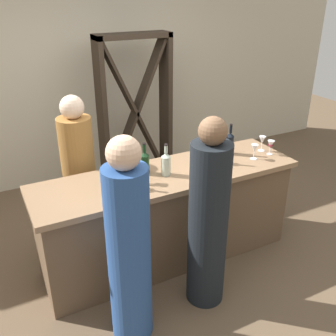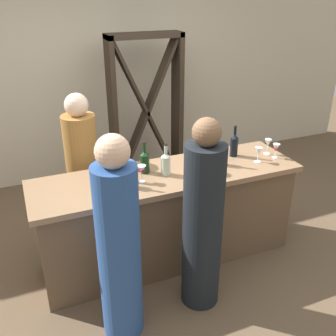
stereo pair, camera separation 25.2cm
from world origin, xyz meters
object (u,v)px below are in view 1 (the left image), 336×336
wine_bottle_center_dark_green (145,162)px  water_pitcher (200,161)px  wine_bottle_far_right_near_black (230,143)px  wine_bottle_leftmost_olive_green (113,169)px  wine_glass_near_center (271,145)px  wine_glass_near_right (143,171)px  wine_bottle_second_right_clear_pale (166,163)px  person_center_guest (129,250)px  wine_rack (135,113)px  person_right_guest (80,179)px  wine_glass_near_left (254,149)px  person_left_guest (208,222)px  wine_bottle_rightmost_amber_brown (211,149)px  wine_bottle_second_left_olive_green (127,176)px  wine_glass_far_left (262,141)px

wine_bottle_center_dark_green → water_pitcher: 0.49m
wine_bottle_center_dark_green → wine_bottle_far_right_near_black: 0.92m
wine_bottle_leftmost_olive_green → wine_bottle_center_dark_green: bearing=2.8°
wine_glass_near_center → wine_glass_near_right: size_ratio=0.94×
wine_bottle_second_right_clear_pale → water_pitcher: size_ratio=1.49×
water_pitcher → person_center_guest: 1.12m
wine_glass_near_center → person_center_guest: (-1.73, -0.59, -0.25)m
wine_rack → wine_glass_near_center: wine_rack is taller
person_right_guest → wine_glass_near_left: bearing=66.5°
wine_bottle_center_dark_green → person_left_guest: person_left_guest is taller
wine_bottle_center_dark_green → wine_bottle_far_right_near_black: bearing=1.3°
wine_bottle_rightmost_amber_brown → water_pitcher: (-0.19, -0.11, -0.03)m
wine_bottle_rightmost_amber_brown → wine_glass_near_center: 0.63m
wine_rack → wine_bottle_second_left_olive_green: size_ratio=6.74×
person_center_guest → wine_bottle_leftmost_olive_green: bearing=-11.2°
wine_glass_near_left → person_left_guest: 1.02m
wine_glass_far_left → wine_bottle_far_right_near_black: bearing=165.6°
wine_rack → wine_bottle_far_right_near_black: bearing=-77.0°
person_center_guest → wine_rack: bearing=-22.2°
wine_glass_near_center → person_right_guest: (-1.72, 0.70, -0.28)m
wine_glass_near_left → wine_glass_far_left: (0.20, 0.13, 0.01)m
wine_rack → water_pitcher: wine_rack is taller
wine_bottle_leftmost_olive_green → water_pitcher: (0.75, -0.16, -0.02)m
wine_bottle_rightmost_amber_brown → wine_glass_near_right: bearing=-172.3°
person_left_guest → person_center_guest: (-0.68, -0.05, 0.00)m
wine_bottle_far_right_near_black → person_left_guest: 1.05m
wine_bottle_far_right_near_black → wine_glass_near_center: bearing=-29.4°
wine_rack → wine_glass_near_left: wine_rack is taller
wine_bottle_second_left_olive_green → person_right_guest: person_right_guest is taller
water_pitcher → person_right_guest: 1.19m
wine_bottle_second_left_olive_green → wine_glass_near_right: bearing=7.0°
wine_bottle_rightmost_amber_brown → water_pitcher: 0.22m
wine_bottle_center_dark_green → wine_bottle_second_right_clear_pale: (0.15, -0.11, 0.00)m
wine_bottle_second_right_clear_pale → wine_glass_near_right: size_ratio=1.90×
wine_bottle_leftmost_olive_green → wine_bottle_rightmost_amber_brown: size_ratio=0.89×
water_pitcher → person_right_guest: bearing=142.7°
wine_glass_near_left → wine_glass_far_left: wine_glass_far_left is taller
wine_bottle_leftmost_olive_green → wine_glass_near_right: wine_bottle_leftmost_olive_green is taller
wine_glass_far_left → person_right_guest: person_right_guest is taller
person_center_guest → person_right_guest: bearing=1.5°
wine_bottle_second_right_clear_pale → wine_glass_near_center: (1.11, -0.06, -0.01)m
wine_bottle_rightmost_amber_brown → person_center_guest: person_center_guest is taller
wine_bottle_rightmost_amber_brown → wine_glass_near_center: wine_bottle_rightmost_amber_brown is taller
wine_bottle_leftmost_olive_green → person_right_guest: person_right_guest is taller
person_right_guest → wine_bottle_leftmost_olive_green: bearing=18.8°
wine_bottle_rightmost_amber_brown → wine_glass_far_left: wine_bottle_rightmost_amber_brown is taller
wine_rack → person_left_guest: wine_rack is taller
wine_bottle_rightmost_amber_brown → person_center_guest: size_ratio=0.21×
wine_glass_near_right → person_right_guest: 0.84m
wine_bottle_center_dark_green → wine_glass_near_left: bearing=-10.2°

